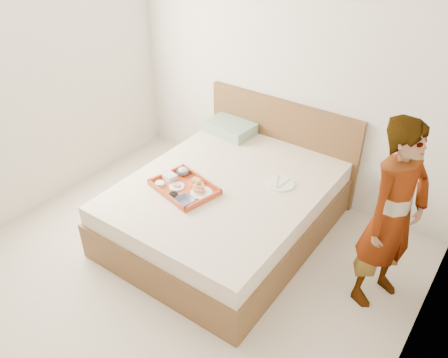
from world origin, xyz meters
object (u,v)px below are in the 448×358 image
(dinner_plate, at_px, (280,183))
(person, at_px, (393,217))
(bed, at_px, (226,207))
(tray, at_px, (184,187))

(dinner_plate, height_order, person, person)
(bed, height_order, person, person)
(tray, bearing_deg, bed, 63.29)
(tray, height_order, person, person)
(tray, bearing_deg, dinner_plate, 54.62)
(bed, bearing_deg, dinner_plate, 34.33)
(dinner_plate, xyz_separation_m, person, (1.00, -0.20, 0.23))
(tray, xyz_separation_m, person, (1.63, 0.34, 0.21))
(bed, relative_size, dinner_plate, 8.07)
(bed, distance_m, person, 1.48)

